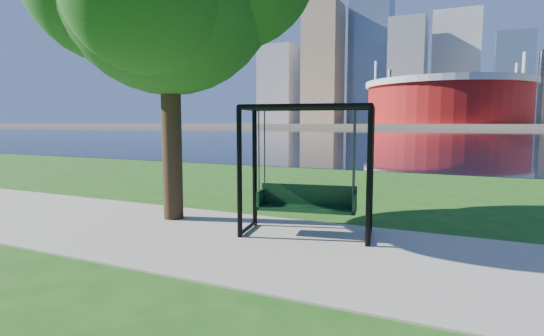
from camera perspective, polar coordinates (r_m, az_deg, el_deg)
The scene contains 7 objects.
ground at distance 8.11m, azimuth -0.34°, elevation -9.27°, with size 900.00×900.00×0.00m, color #1E5114.
path at distance 7.68m, azimuth -1.99°, elevation -10.05°, with size 120.00×4.00×0.03m, color #9E937F.
river at distance 109.13m, azimuth 23.63°, elevation 4.37°, with size 900.00×180.00×0.02m, color black.
far_bank at distance 313.07m, azimuth 24.84°, elevation 5.22°, with size 900.00×228.00×2.00m, color #937F60.
stadium at distance 242.72m, azimuth 22.41°, elevation 8.39°, with size 83.00×83.00×32.00m.
skyline at distance 328.28m, azimuth 24.38°, elevation 11.36°, with size 392.00×66.00×96.50m.
swing at distance 8.01m, azimuth 4.70°, elevation -0.74°, with size 2.58×1.48×2.48m.
Camera 1 is at (3.39, -7.05, 2.13)m, focal length 28.00 mm.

